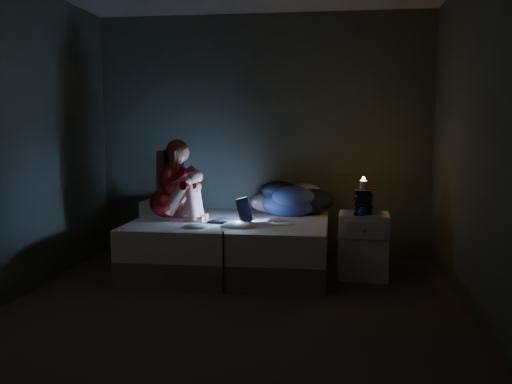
% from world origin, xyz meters
% --- Properties ---
extents(floor, '(3.60, 3.80, 0.02)m').
position_xyz_m(floor, '(0.00, 0.00, -0.01)').
color(floor, '#403835').
rests_on(floor, ground).
extents(wall_back, '(3.60, 0.02, 2.60)m').
position_xyz_m(wall_back, '(0.00, 1.91, 1.30)').
color(wall_back, '#2F3629').
rests_on(wall_back, ground).
extents(wall_front, '(3.60, 0.02, 2.60)m').
position_xyz_m(wall_front, '(0.00, -1.91, 1.30)').
color(wall_front, '#2F3629').
rests_on(wall_front, ground).
extents(wall_left, '(0.02, 3.80, 2.60)m').
position_xyz_m(wall_left, '(-1.81, 0.00, 1.30)').
color(wall_left, '#2F3629').
rests_on(wall_left, ground).
extents(wall_right, '(0.02, 3.80, 2.60)m').
position_xyz_m(wall_right, '(1.81, 0.00, 1.30)').
color(wall_right, '#2F3629').
rests_on(wall_right, ground).
extents(bed, '(1.85, 1.39, 0.51)m').
position_xyz_m(bed, '(-0.21, 1.10, 0.25)').
color(bed, '#B9B1A4').
rests_on(bed, ground).
extents(pillow, '(0.50, 0.36, 0.14)m').
position_xyz_m(pillow, '(-0.90, 1.35, 0.58)').
color(pillow, white).
rests_on(pillow, bed).
extents(woman, '(0.50, 0.34, 0.78)m').
position_xyz_m(woman, '(-0.83, 1.04, 0.90)').
color(woman, maroon).
rests_on(woman, bed).
extents(laptop, '(0.41, 0.34, 0.25)m').
position_xyz_m(laptop, '(-0.20, 0.97, 0.64)').
color(laptop, black).
rests_on(laptop, bed).
extents(clothes_pile, '(0.61, 0.49, 0.36)m').
position_xyz_m(clothes_pile, '(0.32, 1.51, 0.69)').
color(clothes_pile, navy).
rests_on(clothes_pile, bed).
extents(nightstand, '(0.47, 0.42, 0.61)m').
position_xyz_m(nightstand, '(1.05, 1.08, 0.30)').
color(nightstand, silver).
rests_on(nightstand, ground).
extents(book_stack, '(0.19, 0.25, 0.23)m').
position_xyz_m(book_stack, '(1.04, 1.09, 0.72)').
color(book_stack, black).
rests_on(book_stack, nightstand).
extents(candle, '(0.07, 0.07, 0.08)m').
position_xyz_m(candle, '(1.04, 1.09, 0.87)').
color(candle, beige).
rests_on(candle, book_stack).
extents(phone, '(0.08, 0.14, 0.01)m').
position_xyz_m(phone, '(0.99, 1.00, 0.61)').
color(phone, black).
rests_on(phone, nightstand).
extents(blue_orb, '(0.08, 0.08, 0.08)m').
position_xyz_m(blue_orb, '(1.04, 0.94, 0.65)').
color(blue_orb, navy).
rests_on(blue_orb, nightstand).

